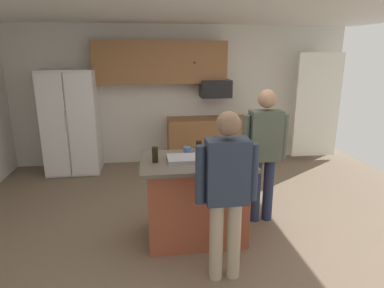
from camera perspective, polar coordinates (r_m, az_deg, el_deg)
floor at (r=4.22m, az=2.52°, el=-14.41°), size 7.04×7.04×0.00m
ceiling at (r=3.69m, az=3.03°, el=23.23°), size 7.04×7.04×0.00m
back_wall at (r=6.48m, az=-1.80°, el=8.39°), size 6.40×0.10×2.60m
french_door_window_panel at (r=6.90m, az=20.72°, el=6.16°), size 0.90×0.06×2.00m
cabinet_run_upper at (r=6.20m, az=-5.43°, el=13.80°), size 2.40×0.38×0.75m
cabinet_run_lower at (r=6.42m, az=3.90°, el=0.56°), size 1.80×0.63×0.90m
refrigerator at (r=6.24m, az=-19.97°, el=3.56°), size 0.91×0.76×1.82m
microwave_over_range at (r=6.26m, az=4.03°, el=9.49°), size 0.56×0.40×0.32m
kitchen_island at (r=3.86m, az=0.61°, el=-9.35°), size 1.23×0.85×0.95m
person_guest_right at (r=4.16m, az=12.32°, el=-0.62°), size 0.57×0.22×1.68m
person_host_foreground at (r=3.02m, az=5.97°, el=-7.42°), size 0.57×0.22×1.62m
glass_short_whisky at (r=3.90m, az=1.17°, el=-0.54°), size 0.07×0.07×0.15m
glass_dark_ale at (r=3.94m, az=5.16°, el=-0.47°), size 0.07×0.07×0.14m
mug_ceramic_white at (r=3.77m, az=3.22°, el=-1.46°), size 0.12×0.08×0.10m
glass_stout_tall at (r=3.59m, az=-6.36°, el=-1.85°), size 0.07×0.07×0.17m
mug_blue_stoneware at (r=3.85m, az=-0.84°, el=-1.16°), size 0.13×0.08×0.09m
serving_tray at (r=3.65m, az=-0.81°, el=-2.53°), size 0.44×0.30×0.04m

